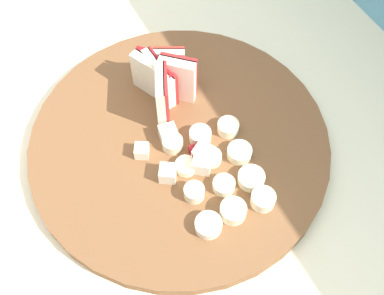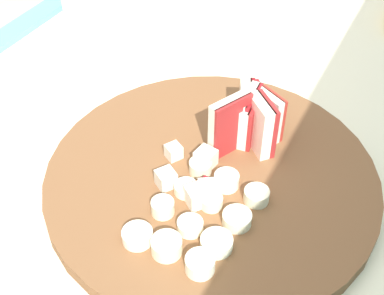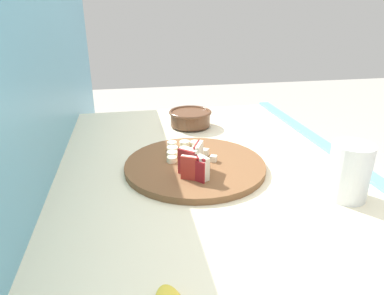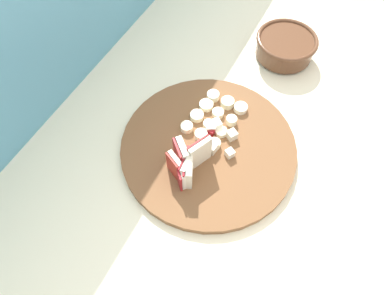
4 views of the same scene
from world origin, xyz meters
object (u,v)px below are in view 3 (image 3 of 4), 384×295
Objects in this scene: apple_wedge_fan at (195,164)px; banana_slice_rows at (184,151)px; cutting_board at (195,165)px; ceramic_bowl at (190,117)px; apple_dice_pile at (196,155)px; small_jar at (349,171)px.

banana_slice_rows is (0.13, 0.00, -0.02)m from apple_wedge_fan.
cutting_board is 0.33m from ceramic_bowl.
apple_dice_pile is at bearing -146.83° from banana_slice_rows.
apple_wedge_fan is 0.71× the size of banana_slice_rows.
banana_slice_rows is at bearing 49.60° from small_jar.
apple_wedge_fan is (-0.07, 0.01, 0.04)m from cutting_board.
apple_wedge_fan is 0.13m from banana_slice_rows.
apple_dice_pile is 0.69× the size of small_jar.
small_jar is (-0.26, -0.30, 0.04)m from banana_slice_rows.
cutting_board is 3.73× the size of apple_wedge_fan.
apple_wedge_fan is at bearing 166.81° from apple_dice_pile.
ceramic_bowl is at bearing -7.47° from apple_dice_pile.
apple_dice_pile is 0.36m from small_jar.
banana_slice_rows is 0.40m from small_jar.
ceramic_bowl reaches higher than cutting_board.
apple_wedge_fan reaches higher than cutting_board.
cutting_board is at bearing 171.64° from ceramic_bowl.
ceramic_bowl is at bearing -8.85° from apple_wedge_fan.
cutting_board is 2.45× the size of ceramic_bowl.
small_jar is at bearing -130.40° from banana_slice_rows.
apple_dice_pile is 0.62× the size of banana_slice_rows.
apple_wedge_fan is at bearing -177.92° from banana_slice_rows.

